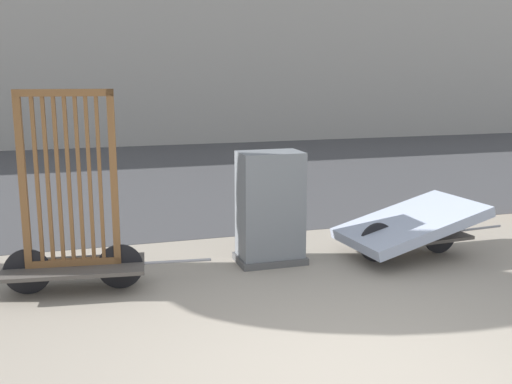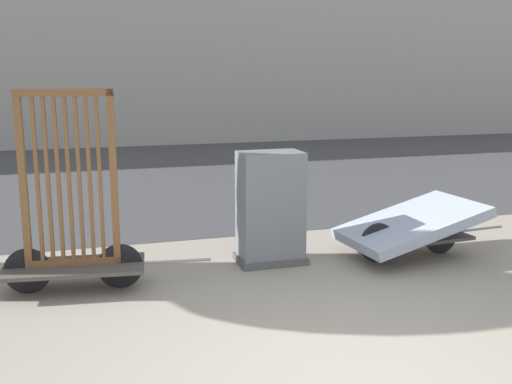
# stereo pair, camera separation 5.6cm
# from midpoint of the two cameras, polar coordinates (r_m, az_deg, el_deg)

# --- Properties ---
(ground_plane) EXTENTS (60.00, 60.00, 0.00)m
(ground_plane) POSITION_cam_midpoint_polar(r_m,az_deg,el_deg) (4.62, 9.93, -17.49)
(ground_plane) COLOR gray
(road_strip) EXTENTS (56.00, 10.69, 0.01)m
(road_strip) POSITION_cam_midpoint_polar(r_m,az_deg,el_deg) (13.34, -8.37, 1.69)
(road_strip) COLOR #424244
(road_strip) RESTS_ON ground_plane
(bike_cart_with_bedframe) EXTENTS (2.14, 0.82, 2.06)m
(bike_cart_with_bedframe) POSITION_cam_midpoint_polar(r_m,az_deg,el_deg) (6.34, -16.84, -3.15)
(bike_cart_with_bedframe) COLOR #4C4742
(bike_cart_with_bedframe) RESTS_ON ground_plane
(bike_cart_with_mattress) EXTENTS (2.24, 1.21, 0.68)m
(bike_cart_with_mattress) POSITION_cam_midpoint_polar(r_m,az_deg,el_deg) (7.47, 14.75, -3.14)
(bike_cart_with_mattress) COLOR #4C4742
(bike_cart_with_mattress) RESTS_ON ground_plane
(utility_cabinet) EXTENTS (0.79, 0.53, 1.32)m
(utility_cabinet) POSITION_cam_midpoint_polar(r_m,az_deg,el_deg) (7.00, 1.61, -1.86)
(utility_cabinet) COLOR #4C4C4C
(utility_cabinet) RESTS_ON ground_plane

